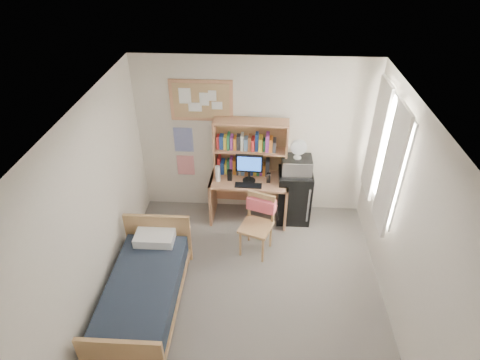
# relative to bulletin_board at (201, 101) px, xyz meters

# --- Properties ---
(floor) EXTENTS (3.60, 4.20, 0.02)m
(floor) POSITION_rel_bulletin_board_xyz_m (0.78, -2.08, -1.93)
(floor) COLOR slate
(floor) RESTS_ON ground
(ceiling) EXTENTS (3.60, 4.20, 0.02)m
(ceiling) POSITION_rel_bulletin_board_xyz_m (0.78, -2.08, 0.68)
(ceiling) COLOR silver
(ceiling) RESTS_ON wall_back
(wall_back) EXTENTS (3.60, 0.04, 2.60)m
(wall_back) POSITION_rel_bulletin_board_xyz_m (0.78, 0.02, -0.62)
(wall_back) COLOR silver
(wall_back) RESTS_ON floor
(wall_left) EXTENTS (0.04, 4.20, 2.60)m
(wall_left) POSITION_rel_bulletin_board_xyz_m (-1.02, -2.08, -0.62)
(wall_left) COLOR silver
(wall_left) RESTS_ON floor
(wall_right) EXTENTS (0.04, 4.20, 2.60)m
(wall_right) POSITION_rel_bulletin_board_xyz_m (2.58, -2.08, -0.62)
(wall_right) COLOR silver
(wall_right) RESTS_ON floor
(window_unit) EXTENTS (0.10, 1.40, 1.70)m
(window_unit) POSITION_rel_bulletin_board_xyz_m (2.53, -0.88, -0.32)
(window_unit) COLOR white
(window_unit) RESTS_ON wall_right
(curtain_left) EXTENTS (0.04, 0.55, 1.70)m
(curtain_left) POSITION_rel_bulletin_board_xyz_m (2.50, -1.28, -0.32)
(curtain_left) COLOR white
(curtain_left) RESTS_ON wall_right
(curtain_right) EXTENTS (0.04, 0.55, 1.70)m
(curtain_right) POSITION_rel_bulletin_board_xyz_m (2.50, -0.48, -0.32)
(curtain_right) COLOR white
(curtain_right) RESTS_ON wall_right
(bulletin_board) EXTENTS (0.94, 0.03, 0.64)m
(bulletin_board) POSITION_rel_bulletin_board_xyz_m (0.00, 0.00, 0.00)
(bulletin_board) COLOR tan
(bulletin_board) RESTS_ON wall_back
(poster_wave) EXTENTS (0.30, 0.01, 0.42)m
(poster_wave) POSITION_rel_bulletin_board_xyz_m (-0.32, 0.01, -0.67)
(poster_wave) COLOR #253395
(poster_wave) RESTS_ON wall_back
(poster_japan) EXTENTS (0.28, 0.01, 0.36)m
(poster_japan) POSITION_rel_bulletin_board_xyz_m (-0.32, 0.01, -1.14)
(poster_japan) COLOR red
(poster_japan) RESTS_ON wall_back
(desk) EXTENTS (1.25, 0.66, 0.76)m
(desk) POSITION_rel_bulletin_board_xyz_m (0.74, -0.31, -1.54)
(desk) COLOR tan
(desk) RESTS_ON floor
(desk_chair) EXTENTS (0.60, 0.60, 0.94)m
(desk_chair) POSITION_rel_bulletin_board_xyz_m (0.87, -1.10, -1.45)
(desk_chair) COLOR tan
(desk_chair) RESTS_ON floor
(mini_fridge) EXTENTS (0.53, 0.53, 0.89)m
(mini_fridge) POSITION_rel_bulletin_board_xyz_m (1.46, -0.27, -1.47)
(mini_fridge) COLOR black
(mini_fridge) RESTS_ON floor
(bed) EXTENTS (0.88, 1.76, 0.48)m
(bed) POSITION_rel_bulletin_board_xyz_m (-0.50, -2.24, -1.68)
(bed) COLOR black
(bed) RESTS_ON floor
(hutch) EXTENTS (1.14, 0.33, 0.92)m
(hutch) POSITION_rel_bulletin_board_xyz_m (0.74, -0.16, -0.69)
(hutch) COLOR tan
(hutch) RESTS_ON desk
(monitor) EXTENTS (0.42, 0.05, 0.44)m
(monitor) POSITION_rel_bulletin_board_xyz_m (0.74, -0.37, -0.94)
(monitor) COLOR black
(monitor) RESTS_ON desk
(keyboard) EXTENTS (0.41, 0.15, 0.02)m
(keyboard) POSITION_rel_bulletin_board_xyz_m (0.73, -0.51, -1.15)
(keyboard) COLOR black
(keyboard) RESTS_ON desk
(speaker_left) EXTENTS (0.07, 0.07, 0.17)m
(speaker_left) POSITION_rel_bulletin_board_xyz_m (0.44, -0.36, -1.07)
(speaker_left) COLOR black
(speaker_left) RESTS_ON desk
(speaker_right) EXTENTS (0.07, 0.07, 0.15)m
(speaker_right) POSITION_rel_bulletin_board_xyz_m (1.04, -0.38, -1.08)
(speaker_right) COLOR black
(speaker_right) RESTS_ON desk
(water_bottle) EXTENTS (0.08, 0.08, 0.26)m
(water_bottle) POSITION_rel_bulletin_board_xyz_m (0.26, -0.39, -1.03)
(water_bottle) COLOR white
(water_bottle) RESTS_ON desk
(hoodie) EXTENTS (0.44, 0.26, 0.20)m
(hoodie) POSITION_rel_bulletin_board_xyz_m (0.94, -0.92, -1.19)
(hoodie) COLOR #F95E6B
(hoodie) RESTS_ON desk_chair
(microwave) EXTENTS (0.45, 0.34, 0.26)m
(microwave) POSITION_rel_bulletin_board_xyz_m (1.46, -0.29, -0.90)
(microwave) COLOR #B9B9BD
(microwave) RESTS_ON mini_fridge
(desk_fan) EXTENTS (0.24, 0.24, 0.30)m
(desk_fan) POSITION_rel_bulletin_board_xyz_m (1.46, -0.29, -0.62)
(desk_fan) COLOR white
(desk_fan) RESTS_ON microwave
(pillow) EXTENTS (0.53, 0.37, 0.13)m
(pillow) POSITION_rel_bulletin_board_xyz_m (-0.50, -1.49, -1.37)
(pillow) COLOR white
(pillow) RESTS_ON bed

